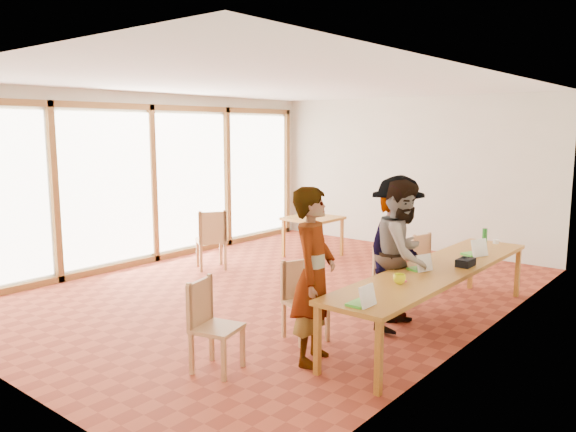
% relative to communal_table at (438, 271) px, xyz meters
% --- Properties ---
extents(ground, '(8.00, 8.00, 0.00)m').
position_rel_communal_table_xyz_m(ground, '(-2.50, 0.06, -0.70)').
color(ground, '#A23F27').
rests_on(ground, ground).
extents(wall_back, '(6.00, 0.10, 3.00)m').
position_rel_communal_table_xyz_m(wall_back, '(-2.50, 4.06, 0.80)').
color(wall_back, beige).
rests_on(wall_back, ground).
extents(wall_right, '(0.10, 8.00, 3.00)m').
position_rel_communal_table_xyz_m(wall_right, '(0.50, 0.06, 0.80)').
color(wall_right, beige).
rests_on(wall_right, ground).
extents(window_wall, '(0.10, 8.00, 3.00)m').
position_rel_communal_table_xyz_m(window_wall, '(-5.46, 0.06, 0.80)').
color(window_wall, white).
rests_on(window_wall, ground).
extents(ceiling, '(6.00, 8.00, 0.04)m').
position_rel_communal_table_xyz_m(ceiling, '(-2.50, 0.06, 2.32)').
color(ceiling, white).
rests_on(ceiling, wall_back).
extents(communal_table, '(0.80, 4.00, 0.75)m').
position_rel_communal_table_xyz_m(communal_table, '(0.00, 0.00, 0.00)').
color(communal_table, '#B87A29').
rests_on(communal_table, ground).
extents(side_table, '(0.90, 0.90, 0.75)m').
position_rel_communal_table_xyz_m(side_table, '(-3.45, 2.15, -0.03)').
color(side_table, '#B87A29').
rests_on(side_table, ground).
extents(chair_near, '(0.52, 0.52, 0.49)m').
position_rel_communal_table_xyz_m(chair_near, '(-1.26, -2.52, -0.14)').
color(chair_near, tan).
rests_on(chair_near, ground).
extents(chair_mid, '(0.53, 0.53, 0.48)m').
position_rel_communal_table_xyz_m(chair_mid, '(-1.08, -1.24, -0.15)').
color(chair_mid, tan).
rests_on(chair_mid, ground).
extents(chair_far, '(0.47, 0.47, 0.44)m').
position_rel_communal_table_xyz_m(chair_far, '(-0.92, 0.46, -0.20)').
color(chair_far, tan).
rests_on(chair_far, ground).
extents(chair_empty, '(0.47, 0.47, 0.43)m').
position_rel_communal_table_xyz_m(chair_empty, '(-0.88, 1.53, -0.20)').
color(chair_empty, tan).
rests_on(chair_empty, ground).
extents(chair_spare, '(0.66, 0.66, 0.55)m').
position_rel_communal_table_xyz_m(chair_spare, '(-4.17, 0.25, -0.07)').
color(chair_spare, tan).
rests_on(chair_spare, ground).
extents(person_near, '(0.64, 0.77, 1.81)m').
position_rel_communal_table_xyz_m(person_near, '(-0.57, -1.70, 0.20)').
color(person_near, gray).
rests_on(person_near, ground).
extents(person_mid, '(0.79, 0.96, 1.79)m').
position_rel_communal_table_xyz_m(person_mid, '(-0.35, -0.22, 0.19)').
color(person_mid, gray).
rests_on(person_mid, ground).
extents(person_far, '(0.80, 1.24, 1.81)m').
position_rel_communal_table_xyz_m(person_far, '(-0.55, 0.00, 0.20)').
color(person_far, gray).
rests_on(person_far, ground).
extents(laptop_near, '(0.21, 0.24, 0.20)m').
position_rel_communal_table_xyz_m(laptop_near, '(0.08, -1.80, 0.10)').
color(laptop_near, '#4BC833').
rests_on(laptop_near, communal_table).
extents(laptop_mid, '(0.27, 0.28, 0.20)m').
position_rel_communal_table_xyz_m(laptop_mid, '(-0.09, -0.25, 0.10)').
color(laptop_mid, '#4BC833').
rests_on(laptop_mid, communal_table).
extents(laptop_far, '(0.31, 0.33, 0.23)m').
position_rel_communal_table_xyz_m(laptop_far, '(0.12, 0.91, 0.11)').
color(laptop_far, '#4BC833').
rests_on(laptop_far, communal_table).
extents(yellow_mug, '(0.16, 0.16, 0.10)m').
position_rel_communal_table_xyz_m(yellow_mug, '(-0.02, -0.91, 0.10)').
color(yellow_mug, '#E2E70C').
rests_on(yellow_mug, communal_table).
extents(green_bottle, '(0.07, 0.07, 0.28)m').
position_rel_communal_table_xyz_m(green_bottle, '(0.03, 1.42, 0.19)').
color(green_bottle, '#1D651F').
rests_on(green_bottle, communal_table).
extents(clear_glass, '(0.07, 0.07, 0.09)m').
position_rel_communal_table_xyz_m(clear_glass, '(0.19, 0.33, 0.09)').
color(clear_glass, silver).
rests_on(clear_glass, communal_table).
extents(condiment_cup, '(0.08, 0.08, 0.06)m').
position_rel_communal_table_xyz_m(condiment_cup, '(0.04, 1.85, 0.08)').
color(condiment_cup, white).
rests_on(condiment_cup, communal_table).
extents(pink_phone, '(0.05, 0.10, 0.01)m').
position_rel_communal_table_xyz_m(pink_phone, '(-0.01, -0.84, 0.05)').
color(pink_phone, '#C83956').
rests_on(pink_phone, communal_table).
extents(black_pouch, '(0.16, 0.26, 0.09)m').
position_rel_communal_table_xyz_m(black_pouch, '(0.22, 0.28, 0.09)').
color(black_pouch, black).
rests_on(black_pouch, communal_table).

